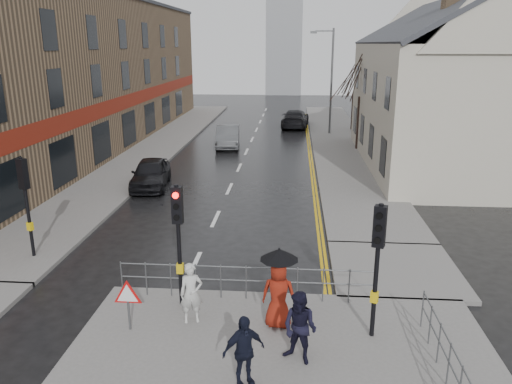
% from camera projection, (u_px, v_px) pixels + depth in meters
% --- Properties ---
extents(ground, '(120.00, 120.00, 0.00)m').
position_uv_depth(ground, '(173.00, 311.00, 13.63)').
color(ground, black).
rests_on(ground, ground).
extents(left_pavement, '(4.00, 44.00, 0.14)m').
position_uv_depth(left_pavement, '(160.00, 144.00, 36.07)').
color(left_pavement, '#605E5B').
rests_on(left_pavement, ground).
extents(right_pavement, '(4.00, 40.00, 0.14)m').
position_uv_depth(right_pavement, '(339.00, 141.00, 37.02)').
color(right_pavement, '#605E5B').
rests_on(right_pavement, ground).
extents(pavement_bridge_right, '(4.00, 4.20, 0.14)m').
position_uv_depth(pavement_bridge_right, '(394.00, 269.00, 16.00)').
color(pavement_bridge_right, '#605E5B').
rests_on(pavement_bridge_right, ground).
extents(building_left_terrace, '(8.00, 42.00, 10.00)m').
position_uv_depth(building_left_terrace, '(73.00, 74.00, 34.11)').
color(building_left_terrace, brown).
rests_on(building_left_terrace, ground).
extents(building_right_cream, '(9.00, 16.40, 10.10)m').
position_uv_depth(building_right_cream, '(449.00, 84.00, 28.58)').
color(building_right_cream, '#B7B0A0').
rests_on(building_right_cream, ground).
extents(church_tower, '(5.00, 5.00, 18.00)m').
position_uv_depth(church_tower, '(284.00, 29.00, 70.18)').
color(church_tower, gray).
rests_on(church_tower, ground).
extents(traffic_signal_near_left, '(0.28, 0.27, 3.40)m').
position_uv_depth(traffic_signal_near_left, '(178.00, 224.00, 13.10)').
color(traffic_signal_near_left, black).
rests_on(traffic_signal_near_left, near_pavement).
extents(traffic_signal_near_right, '(0.34, 0.33, 3.40)m').
position_uv_depth(traffic_signal_near_right, '(378.00, 248.00, 11.59)').
color(traffic_signal_near_right, black).
rests_on(traffic_signal_near_right, near_pavement).
extents(traffic_signal_far_left, '(0.34, 0.33, 3.40)m').
position_uv_depth(traffic_signal_far_left, '(25.00, 190.00, 16.20)').
color(traffic_signal_far_left, black).
rests_on(traffic_signal_far_left, left_pavement).
extents(guard_railing_front, '(7.14, 0.04, 1.00)m').
position_uv_depth(guard_railing_front, '(246.00, 275.00, 13.81)').
color(guard_railing_front, '#595B5E').
rests_on(guard_railing_front, near_pavement).
extents(guard_railing_side, '(0.04, 4.54, 1.00)m').
position_uv_depth(guard_railing_side, '(450.00, 355.00, 10.28)').
color(guard_railing_side, '#595B5E').
rests_on(guard_railing_side, near_pavement).
extents(warning_sign, '(0.80, 0.07, 1.35)m').
position_uv_depth(warning_sign, '(128.00, 297.00, 12.24)').
color(warning_sign, '#595B5E').
rests_on(warning_sign, near_pavement).
extents(street_lamp, '(1.83, 0.25, 8.00)m').
position_uv_depth(street_lamp, '(329.00, 75.00, 38.61)').
color(street_lamp, '#595B5E').
rests_on(street_lamp, right_pavement).
extents(tree_near, '(2.40, 2.40, 6.58)m').
position_uv_depth(tree_near, '(361.00, 73.00, 32.63)').
color(tree_near, '#33221C').
rests_on(tree_near, right_pavement).
extents(tree_far, '(2.40, 2.40, 5.64)m').
position_uv_depth(tree_far, '(355.00, 77.00, 40.44)').
color(tree_far, '#33221C').
rests_on(tree_far, right_pavement).
extents(pedestrian_a, '(0.66, 0.53, 1.59)m').
position_uv_depth(pedestrian_a, '(191.00, 293.00, 12.65)').
color(pedestrian_a, beige).
rests_on(pedestrian_a, near_pavement).
extents(pedestrian_b, '(1.03, 0.96, 1.69)m').
position_uv_depth(pedestrian_b, '(300.00, 328.00, 11.01)').
color(pedestrian_b, black).
rests_on(pedestrian_b, near_pavement).
extents(pedestrian_with_umbrella, '(0.96, 0.96, 2.10)m').
position_uv_depth(pedestrian_with_umbrella, '(279.00, 285.00, 12.35)').
color(pedestrian_with_umbrella, maroon).
rests_on(pedestrian_with_umbrella, near_pavement).
extents(pedestrian_d, '(1.00, 0.80, 1.59)m').
position_uv_depth(pedestrian_d, '(244.00, 351.00, 10.27)').
color(pedestrian_d, black).
rests_on(pedestrian_d, near_pavement).
extents(car_parked, '(2.23, 4.43, 1.45)m').
position_uv_depth(car_parked, '(151.00, 173.00, 25.18)').
color(car_parked, black).
rests_on(car_parked, ground).
extents(car_mid, '(1.99, 4.63, 1.48)m').
position_uv_depth(car_mid, '(228.00, 137.00, 35.04)').
color(car_mid, '#4A4C4F').
rests_on(car_mid, ground).
extents(car_far, '(2.54, 5.48, 1.55)m').
position_uv_depth(car_far, '(295.00, 119.00, 43.20)').
color(car_far, black).
rests_on(car_far, ground).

